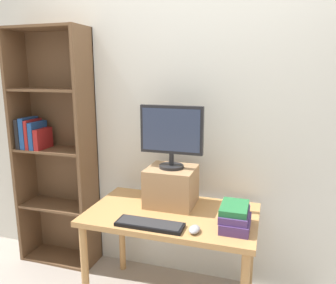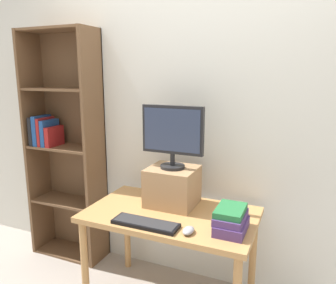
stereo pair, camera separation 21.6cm
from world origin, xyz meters
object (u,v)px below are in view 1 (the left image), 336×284
at_px(riser_box, 171,186).
at_px(bookshelf_unit, 54,148).
at_px(keyboard, 150,224).
at_px(desk, 172,224).
at_px(computer_mouse, 194,229).
at_px(book_stack, 235,217).
at_px(computer_monitor, 171,134).

bearing_deg(riser_box, bookshelf_unit, 171.65).
bearing_deg(keyboard, riser_box, 86.20).
bearing_deg(keyboard, desk, 74.01).
xyz_separation_m(desk, riser_box, (-0.04, 0.13, 0.22)).
relative_size(computer_mouse, book_stack, 0.39).
xyz_separation_m(desk, book_stack, (0.43, -0.10, 0.16)).
distance_m(desk, keyboard, 0.27).
bearing_deg(riser_box, computer_monitor, -90.00).
bearing_deg(desk, bookshelf_unit, 165.51).
distance_m(riser_box, computer_monitor, 0.38).
relative_size(desk, book_stack, 4.27).
relative_size(riser_box, computer_mouse, 3.20).
bearing_deg(computer_mouse, bookshelf_unit, 158.65).
bearing_deg(computer_monitor, desk, -71.51).
relative_size(bookshelf_unit, computer_mouse, 18.90).
xyz_separation_m(keyboard, book_stack, (0.50, 0.14, 0.06)).
height_order(computer_mouse, book_stack, book_stack).
height_order(riser_box, computer_mouse, riser_box).
bearing_deg(computer_monitor, bookshelf_unit, 171.58).
height_order(desk, computer_monitor, computer_monitor).
bearing_deg(computer_mouse, riser_box, 124.82).
bearing_deg(desk, keyboard, -105.99).
height_order(computer_monitor, keyboard, computer_monitor).
bearing_deg(book_stack, riser_box, 153.97).
bearing_deg(computer_mouse, keyboard, -178.40).
relative_size(bookshelf_unit, keyboard, 4.68).
bearing_deg(keyboard, computer_monitor, 86.18).
distance_m(bookshelf_unit, book_stack, 1.62).
bearing_deg(bookshelf_unit, book_stack, -14.06).
xyz_separation_m(keyboard, computer_mouse, (0.28, 0.01, 0.01)).
bearing_deg(riser_box, keyboard, -93.80).
bearing_deg(bookshelf_unit, riser_box, -8.35).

